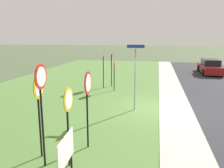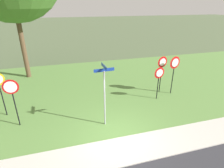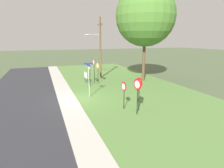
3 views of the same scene
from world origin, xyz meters
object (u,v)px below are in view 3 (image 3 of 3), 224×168
Objects in this scene: street_name_post at (89,77)px; notice_board at (86,76)px; yield_sign_near_left at (124,89)px; utility_pole at (99,46)px; yield_sign_near_right at (137,88)px; stop_sign_near_right at (98,69)px; yield_sign_far_left at (139,86)px; stop_sign_far_left at (89,70)px; oak_tree_left at (145,16)px; stop_sign_near_left at (89,70)px; stop_sign_far_center at (94,66)px.

notice_board is (-6.11, 1.03, -1.03)m from street_name_post.
street_name_post reaches higher than yield_sign_near_left.
street_name_post is 0.40× the size of utility_pole.
yield_sign_near_left is 0.82× the size of yield_sign_near_right.
notice_board is at bearing -138.09° from stop_sign_near_right.
yield_sign_far_left is 0.31× the size of utility_pole.
yield_sign_far_left reaches higher than stop_sign_far_left.
notice_board is (-1.10, -1.23, -0.96)m from stop_sign_near_right.
yield_sign_far_left is (-0.62, 0.45, -0.07)m from yield_sign_near_right.
yield_sign_near_left is 10.00m from notice_board.
stop_sign_far_left is 9.27m from oak_tree_left.
yield_sign_near_right is (10.45, 0.89, 0.33)m from stop_sign_far_left.
street_name_post is (-3.84, -1.71, 0.30)m from yield_sign_near_left.
yield_sign_near_right is at bearing 5.02° from stop_sign_near_left.
stop_sign_near_right is 0.87× the size of stop_sign_far_center.
yield_sign_far_left is 5.21m from street_name_post.
yield_sign_near_right is 13.57m from utility_pole.
stop_sign_far_center is at bearing 49.63° from notice_board.
yield_sign_far_left is at bearing 8.40° from stop_sign_near_left.
stop_sign_far_center is at bearing 144.62° from stop_sign_near_left.
stop_sign_near_right is at bearing 152.46° from street_name_post.
stop_sign_near_left reaches higher than yield_sign_near_left.
stop_sign_far_center reaches higher than notice_board.
street_name_post reaches higher than stop_sign_near_right.
yield_sign_near_right reaches higher than notice_board.
yield_sign_near_left is 12.27m from oak_tree_left.
yield_sign_far_left is at bearing -31.30° from oak_tree_left.
yield_sign_near_right reaches higher than stop_sign_near_left.
street_name_post is (5.31, -1.26, 0.26)m from stop_sign_far_left.
stop_sign_near_left is 0.96× the size of yield_sign_near_right.
street_name_post is at bearing -14.95° from stop_sign_far_left.
stop_sign_far_left reaches higher than notice_board.
utility_pole reaches higher than stop_sign_far_left.
notice_board is at bearing 175.70° from yield_sign_near_left.
yield_sign_near_left is at bearing -138.62° from yield_sign_far_left.
street_name_post is (5.45, -1.93, -0.18)m from stop_sign_far_center.
utility_pole reaches higher than street_name_post.
stop_sign_far_center is 8.50m from oak_tree_left.
yield_sign_near_right is at bearing 1.56° from notice_board.
oak_tree_left is at bearing 91.61° from stop_sign_near_left.
yield_sign_near_left is 0.67× the size of street_name_post.
oak_tree_left reaches higher than stop_sign_far_left.
yield_sign_far_left is at bearing 44.35° from yield_sign_near_left.
oak_tree_left is (-8.40, 6.41, 6.24)m from yield_sign_near_left.
yield_sign_near_right is at bearing 19.38° from street_name_post.
stop_sign_near_left is at bearing 175.28° from yield_sign_near_right.
utility_pole is at bearing 126.47° from notice_board.
stop_sign_near_right is 0.61m from stop_sign_far_center.
yield_sign_near_left is at bearing -8.19° from utility_pole.
stop_sign_far_center reaches higher than stop_sign_far_left.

